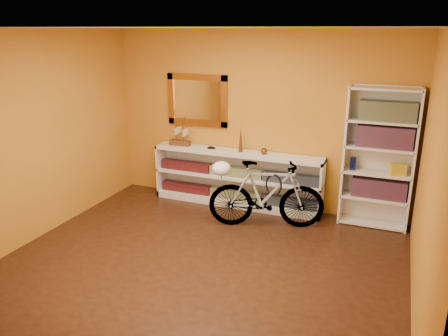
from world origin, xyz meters
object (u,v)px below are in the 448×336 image
at_px(bicycle, 266,195).
at_px(console_unit, 237,178).
at_px(helmet, 221,168).
at_px(bookcase, 378,159).

bearing_deg(bicycle, console_unit, 29.91).
bearing_deg(helmet, bookcase, 22.50).
height_order(console_unit, bookcase, bookcase).
xyz_separation_m(bookcase, helmet, (-1.92, -0.80, -0.13)).
xyz_separation_m(bicycle, helmet, (-0.58, -0.18, 0.35)).
distance_m(bicycle, helmet, 0.70).
height_order(bicycle, helmet, bicycle).
relative_size(bicycle, helmet, 6.28).
bearing_deg(bookcase, bicycle, -155.55).
relative_size(bookcase, bicycle, 1.20).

